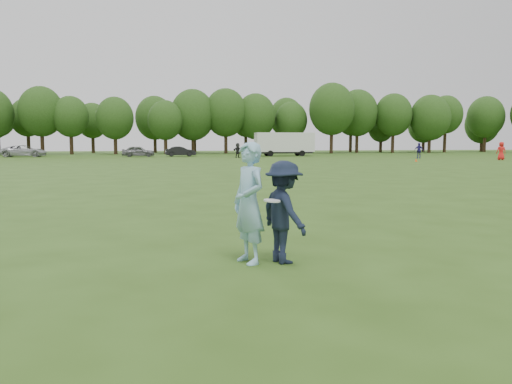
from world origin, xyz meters
TOP-DOWN VIEW (x-y plane):
  - ground at (0.00, 0.00)m, footprint 200.00×200.00m
  - thrower at (-0.01, 0.33)m, footprint 0.73×0.87m
  - defender at (0.57, 0.26)m, footprint 0.97×1.26m
  - player_far_b at (28.24, 47.57)m, footprint 1.10×1.08m
  - player_far_c at (34.40, 41.02)m, footprint 1.11×0.89m
  - player_far_d at (7.15, 52.89)m, footprint 1.70×1.41m
  - car_c at (-19.65, 61.27)m, footprint 5.57×2.67m
  - car_e at (-5.09, 58.97)m, footprint 4.22×1.73m
  - car_f at (0.37, 59.78)m, footprint 4.14×1.68m
  - field_cone at (23.19, 38.59)m, footprint 0.28×0.28m
  - disc_in_play at (0.31, 0.01)m, footprint 0.28×0.28m
  - cargo_trailer at (14.48, 59.20)m, footprint 9.00×2.75m
  - treeline at (2.81, 76.90)m, footprint 130.35×18.39m

SIDE VIEW (x-z plane):
  - ground at x=0.00m, z-range 0.00..0.00m
  - field_cone at x=23.19m, z-range 0.00..0.30m
  - car_f at x=0.37m, z-range 0.00..1.33m
  - car_e at x=-5.09m, z-range 0.00..1.43m
  - car_c at x=-19.65m, z-range 0.00..1.53m
  - defender at x=0.57m, z-range 0.00..1.72m
  - player_far_d at x=7.15m, z-range 0.00..1.83m
  - player_far_b at x=28.24m, z-range 0.00..1.86m
  - player_far_c at x=34.40m, z-range 0.00..1.98m
  - thrower at x=-0.01m, z-range 0.00..2.03m
  - disc_in_play at x=0.31m, z-range 1.06..1.12m
  - cargo_trailer at x=14.48m, z-range 0.18..3.38m
  - treeline at x=2.81m, z-range 0.39..12.13m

